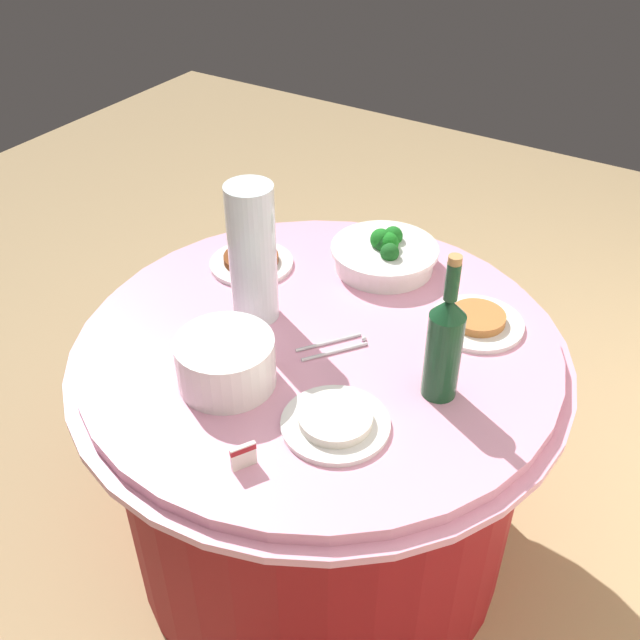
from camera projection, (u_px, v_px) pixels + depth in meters
ground_plane at (320, 537)px, 2.14m from camera, size 6.00×6.00×0.00m
buffet_table at (320, 447)px, 1.92m from camera, size 1.16×1.16×0.74m
broccoli_bowl at (385, 254)px, 1.91m from camera, size 0.28×0.28×0.11m
plate_stack at (226, 362)px, 1.54m from camera, size 0.21×0.21×0.11m
wine_bottle at (444, 344)px, 1.47m from camera, size 0.07×0.07×0.34m
decorative_fruit_vase at (253, 257)px, 1.67m from camera, size 0.11×0.11×0.34m
serving_tongs at (335, 346)px, 1.67m from camera, size 0.16×0.13×0.01m
food_plate_peanuts at (477, 321)px, 1.73m from camera, size 0.22×0.22×0.03m
food_plate_rice at (335, 421)px, 1.46m from camera, size 0.22×0.22×0.03m
food_plate_stir_fry at (251, 261)px, 1.94m from camera, size 0.22×0.22×0.03m
label_placard_front at (243, 455)px, 1.37m from camera, size 0.05×0.03×0.05m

